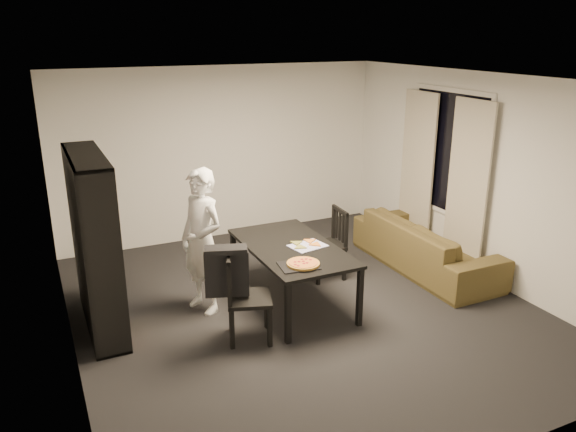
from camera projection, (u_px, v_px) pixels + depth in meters
name	position (u px, v px, depth m)	size (l,w,h in m)	color
room	(304.00, 201.00, 6.14)	(5.01, 5.51, 2.61)	black
window_pane	(448.00, 153.00, 7.59)	(0.02, 1.40, 1.60)	black
window_frame	(448.00, 153.00, 7.59)	(0.03, 1.52, 1.72)	white
curtain_left	(467.00, 187.00, 7.22)	(0.03, 0.70, 2.25)	beige
curtain_right	(417.00, 170.00, 8.11)	(0.03, 0.70, 2.25)	beige
bookshelf	(95.00, 243.00, 5.89)	(0.35, 1.50, 1.90)	black
dining_table	(292.00, 251.00, 6.47)	(0.95, 1.71, 0.71)	black
chair_left	(240.00, 291.00, 5.72)	(0.56, 0.56, 0.96)	black
chair_right	(332.00, 239.00, 7.23)	(0.45, 0.45, 0.92)	black
draped_jacket	(227.00, 270.00, 5.63)	(0.46, 0.31, 0.53)	black
person	(202.00, 241.00, 6.27)	(0.61, 0.40, 1.67)	white
baking_tray	(299.00, 266.00, 5.90)	(0.40, 0.32, 0.01)	black
pepperoni_pizza	(303.00, 263.00, 5.91)	(0.35, 0.35, 0.03)	#A4772F
kitchen_towel	(308.00, 246.00, 6.45)	(0.40, 0.30, 0.01)	silver
pizza_slices	(305.00, 244.00, 6.49)	(0.37, 0.31, 0.01)	#C07C3C
sofa	(426.00, 245.00, 7.54)	(2.26, 0.88, 0.66)	#46431C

